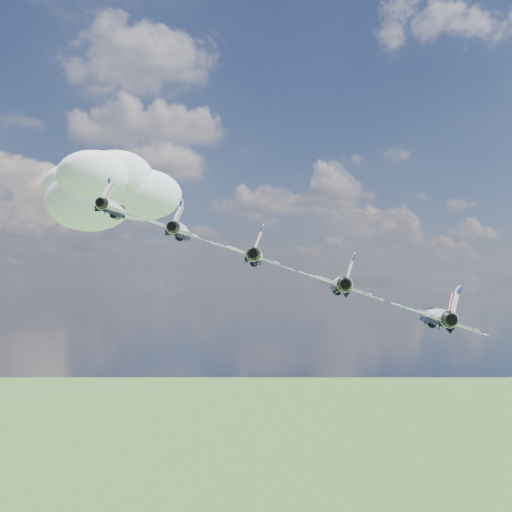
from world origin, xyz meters
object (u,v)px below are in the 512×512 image
object	(u,v)px
jet_3	(340,284)
jet_1	(181,231)
jet_2	(256,256)
jet_0	(114,209)
jet_4	(436,316)

from	to	relation	value
jet_3	jet_1	bearing A→B (deg)	157.96
jet_2	jet_0	bearing A→B (deg)	157.96
jet_1	jet_4	size ratio (longest dim) A/B	1.00
jet_4	jet_3	bearing A→B (deg)	157.96
jet_1	jet_2	world-z (taller)	jet_1
jet_4	jet_0	bearing A→B (deg)	157.96
jet_3	jet_2	bearing A→B (deg)	157.96
jet_2	jet_4	bearing A→B (deg)	-22.04
jet_2	jet_3	world-z (taller)	jet_2
jet_0	jet_2	distance (m)	21.25
jet_0	jet_2	size ratio (longest dim) A/B	1.00
jet_4	jet_1	bearing A→B (deg)	157.96
jet_0	jet_4	xyz separation A→B (m)	(29.49, -27.69, -13.02)
jet_0	jet_3	bearing A→B (deg)	-22.04
jet_3	jet_4	bearing A→B (deg)	-22.04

